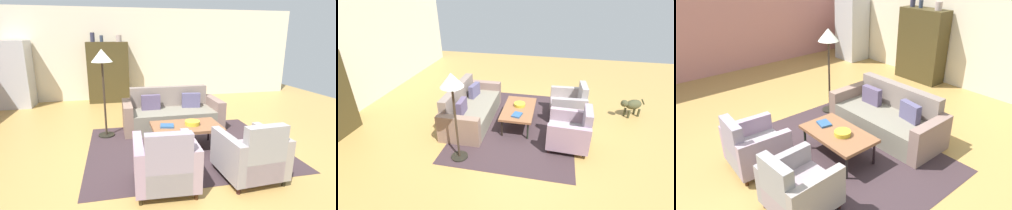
% 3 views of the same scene
% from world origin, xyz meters
% --- Properties ---
extents(ground_plane, '(11.99, 11.99, 0.00)m').
position_xyz_m(ground_plane, '(0.00, 0.00, 0.00)').
color(ground_plane, '#AC8646').
extents(wall_back, '(9.99, 0.12, 2.80)m').
position_xyz_m(wall_back, '(0.00, 4.31, 1.40)').
color(wall_back, beige).
rests_on(wall_back, ground).
extents(area_rug, '(3.40, 2.60, 0.01)m').
position_xyz_m(area_rug, '(0.17, 0.15, 0.00)').
color(area_rug, '#392A2E').
rests_on(area_rug, ground).
extents(couch, '(2.11, 0.92, 0.86)m').
position_xyz_m(couch, '(0.17, 1.28, 0.29)').
color(couch, slate).
rests_on(couch, ground).
extents(coffee_table, '(1.20, 0.70, 0.44)m').
position_xyz_m(coffee_table, '(0.17, 0.10, 0.41)').
color(coffee_table, black).
rests_on(coffee_table, ground).
extents(armchair_left, '(0.84, 0.84, 0.88)m').
position_xyz_m(armchair_left, '(-0.44, -1.07, 0.34)').
color(armchair_left, '#321C1E').
rests_on(armchair_left, ground).
extents(armchair_right, '(0.85, 0.85, 0.88)m').
position_xyz_m(armchair_right, '(0.77, -1.07, 0.34)').
color(armchair_right, black).
rests_on(armchair_right, ground).
extents(fruit_bowl, '(0.26, 0.26, 0.07)m').
position_xyz_m(fruit_bowl, '(0.28, 0.10, 0.48)').
color(fruit_bowl, gold).
rests_on(fruit_bowl, coffee_table).
extents(book_stack, '(0.26, 0.23, 0.03)m').
position_xyz_m(book_stack, '(-0.18, 0.08, 0.46)').
color(book_stack, '#2B5182').
rests_on(book_stack, coffee_table).
extents(cabinet, '(1.20, 0.51, 1.80)m').
position_xyz_m(cabinet, '(-1.19, 3.96, 0.90)').
color(cabinet, '#41371B').
rests_on(cabinet, ground).
extents(vase_tall, '(0.13, 0.13, 0.26)m').
position_xyz_m(vase_tall, '(-1.59, 3.96, 1.93)').
color(vase_tall, '#35344A').
rests_on(vase_tall, cabinet).
extents(vase_round, '(0.10, 0.10, 0.19)m').
position_xyz_m(vase_round, '(-1.34, 3.96, 1.89)').
color(vase_round, '#313C50').
rests_on(vase_round, cabinet).
extents(vase_small, '(0.17, 0.17, 0.19)m').
position_xyz_m(vase_small, '(-0.84, 3.96, 1.90)').
color(vase_small, '#B39E98').
rests_on(vase_small, cabinet).
extents(refrigerator, '(0.80, 0.73, 1.85)m').
position_xyz_m(refrigerator, '(-3.72, 3.86, 0.93)').
color(refrigerator, '#B7BABF').
rests_on(refrigerator, ground).
extents(floor_lamp, '(0.40, 0.40, 1.72)m').
position_xyz_m(floor_lamp, '(-1.23, 1.02, 1.44)').
color(floor_lamp, black).
rests_on(floor_lamp, ground).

